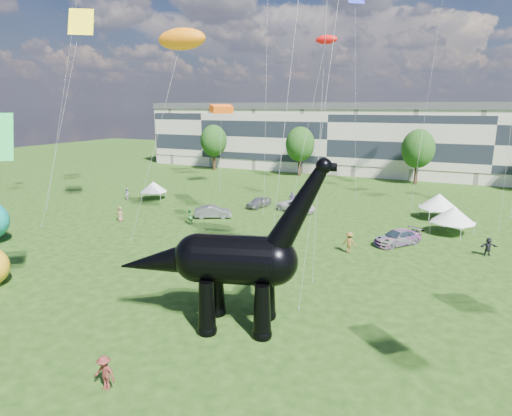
% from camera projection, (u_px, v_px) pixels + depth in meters
% --- Properties ---
extents(ground, '(220.00, 220.00, 0.00)m').
position_uv_depth(ground, '(194.00, 313.00, 26.49)').
color(ground, '#16330C').
rests_on(ground, ground).
extents(terrace_row, '(78.00, 11.00, 12.00)m').
position_uv_depth(terrace_row, '(335.00, 140.00, 82.94)').
color(terrace_row, beige).
rests_on(terrace_row, ground).
extents(tree_far_left, '(5.20, 5.20, 9.44)m').
position_uv_depth(tree_far_left, '(214.00, 138.00, 84.09)').
color(tree_far_left, '#382314').
rests_on(tree_far_left, ground).
extents(tree_mid_left, '(5.20, 5.20, 9.44)m').
position_uv_depth(tree_mid_left, '(300.00, 141.00, 76.62)').
color(tree_mid_left, '#382314').
rests_on(tree_mid_left, ground).
extents(tree_mid_right, '(5.20, 5.20, 9.44)m').
position_uv_depth(tree_mid_right, '(418.00, 146.00, 68.32)').
color(tree_mid_right, '#382314').
rests_on(tree_mid_right, ground).
extents(dinosaur_sculpture, '(12.49, 5.41, 10.27)m').
position_uv_depth(dinosaur_sculpture, '(228.00, 262.00, 24.19)').
color(dinosaur_sculpture, black).
rests_on(dinosaur_sculpture, ground).
extents(car_silver, '(2.36, 4.14, 1.33)m').
position_uv_depth(car_silver, '(259.00, 202.00, 53.82)').
color(car_silver, '#AAAAAE').
rests_on(car_silver, ground).
extents(car_grey, '(4.41, 3.19, 1.38)m').
position_uv_depth(car_grey, '(213.00, 212.00, 48.81)').
color(car_grey, gray).
rests_on(car_grey, ground).
extents(car_white, '(5.18, 3.35, 1.33)m').
position_uv_depth(car_white, '(296.00, 206.00, 51.67)').
color(car_white, silver).
rests_on(car_white, ground).
extents(car_dark, '(4.50, 4.99, 1.39)m').
position_uv_depth(car_dark, '(397.00, 237.00, 39.33)').
color(car_dark, '#595960').
rests_on(car_dark, ground).
extents(gazebo_near, '(5.38, 5.38, 2.86)m').
position_uv_depth(gazebo_near, '(453.00, 215.00, 42.30)').
color(gazebo_near, white).
rests_on(gazebo_near, ground).
extents(gazebo_far, '(5.53, 5.53, 2.91)m').
position_uv_depth(gazebo_far, '(439.00, 201.00, 48.07)').
color(gazebo_far, white).
rests_on(gazebo_far, ground).
extents(gazebo_left, '(4.53, 4.53, 2.45)m').
position_uv_depth(gazebo_left, '(154.00, 187.00, 58.34)').
color(gazebo_left, silver).
rests_on(gazebo_left, ground).
extents(visitors, '(52.33, 44.42, 1.88)m').
position_uv_depth(visitors, '(272.00, 234.00, 39.94)').
color(visitors, '#358234').
rests_on(visitors, ground).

